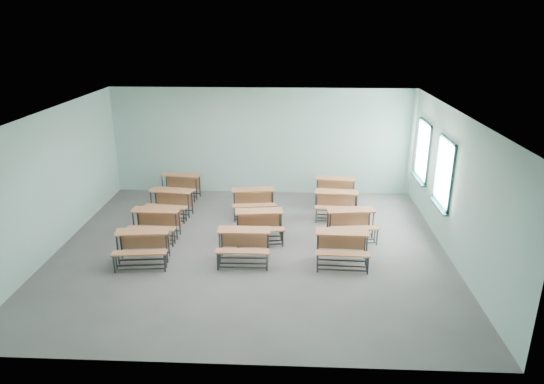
{
  "coord_description": "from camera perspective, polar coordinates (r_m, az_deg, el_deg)",
  "views": [
    {
      "loc": [
        0.96,
        -10.16,
        5.07
      ],
      "look_at": [
        0.43,
        1.2,
        1.0
      ],
      "focal_mm": 32.0,
      "sensor_mm": 36.0,
      "label": 1
    }
  ],
  "objects": [
    {
      "name": "room",
      "position": [
        10.81,
        -2.1,
        0.94
      ],
      "size": [
        9.04,
        8.04,
        3.24
      ],
      "color": "slate",
      "rests_on": "ground"
    },
    {
      "name": "desk_unit_r0c0",
      "position": [
        10.97,
        -15.03,
        -5.77
      ],
      "size": [
        1.23,
        0.89,
        0.72
      ],
      "rotation": [
        0.0,
        0.0,
        0.11
      ],
      "color": "#B86C42",
      "rests_on": "ground"
    },
    {
      "name": "desk_unit_r0c1",
      "position": [
        10.68,
        -3.34,
        -5.79
      ],
      "size": [
        1.16,
        0.79,
        0.72
      ],
      "rotation": [
        0.0,
        0.0,
        0.02
      ],
      "color": "#B86C42",
      "rests_on": "ground"
    },
    {
      "name": "desk_unit_r0c2",
      "position": [
        10.67,
        8.26,
        -6.0
      ],
      "size": [
        1.17,
        0.81,
        0.72
      ],
      "rotation": [
        0.0,
        0.0,
        -0.03
      ],
      "color": "#B86C42",
      "rests_on": "ground"
    },
    {
      "name": "desk_unit_r1c0",
      "position": [
        12.08,
        -13.57,
        -3.21
      ],
      "size": [
        1.17,
        0.8,
        0.72
      ],
      "rotation": [
        0.0,
        0.0,
        -0.03
      ],
      "color": "#B86C42",
      "rests_on": "ground"
    },
    {
      "name": "desk_unit_r1c1",
      "position": [
        11.68,
        -1.5,
        -3.45
      ],
      "size": [
        1.24,
        0.91,
        0.72
      ],
      "rotation": [
        0.0,
        0.0,
        0.13
      ],
      "color": "#B86C42",
      "rests_on": "ground"
    },
    {
      "name": "desk_unit_r1c2",
      "position": [
        11.9,
        9.31,
        -3.26
      ],
      "size": [
        1.23,
        0.91,
        0.72
      ],
      "rotation": [
        0.0,
        0.0,
        0.12
      ],
      "color": "#B86C42",
      "rests_on": "ground"
    },
    {
      "name": "desk_unit_r2c0",
      "position": [
        13.34,
        -11.89,
        -0.87
      ],
      "size": [
        1.24,
        0.91,
        0.72
      ],
      "rotation": [
        0.0,
        0.0,
        -0.13
      ],
      "color": "#B86C42",
      "rests_on": "ground"
    },
    {
      "name": "desk_unit_r2c1",
      "position": [
        13.14,
        -2.18,
        -0.76
      ],
      "size": [
        1.24,
        0.91,
        0.72
      ],
      "rotation": [
        0.0,
        0.0,
        0.13
      ],
      "color": "#B86C42",
      "rests_on": "ground"
    },
    {
      "name": "desk_unit_r2c2",
      "position": [
        13.08,
        7.61,
        -1.03
      ],
      "size": [
        1.19,
        0.84,
        0.72
      ],
      "rotation": [
        0.0,
        0.0,
        -0.06
      ],
      "color": "#B86C42",
      "rests_on": "ground"
    },
    {
      "name": "desk_unit_r3c0",
      "position": [
        14.62,
        -10.8,
        1.03
      ],
      "size": [
        1.24,
        0.92,
        0.72
      ],
      "rotation": [
        0.0,
        0.0,
        -0.14
      ],
      "color": "#B86C42",
      "rests_on": "ground"
    },
    {
      "name": "desk_unit_r3c2",
      "position": [
        14.16,
        7.47,
        0.62
      ],
      "size": [
        1.23,
        0.9,
        0.72
      ],
      "rotation": [
        0.0,
        0.0,
        -0.11
      ],
      "color": "#B86C42",
      "rests_on": "ground"
    }
  ]
}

